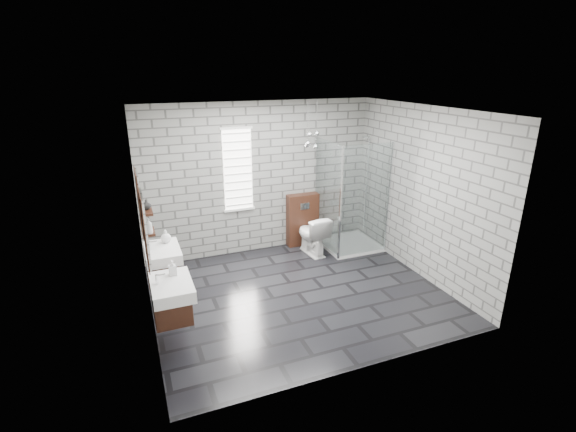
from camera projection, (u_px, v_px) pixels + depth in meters
floor at (298, 294)px, 6.31m from camera, size 4.20×3.60×0.02m
ceiling at (300, 109)px, 5.40m from camera, size 4.20×3.60×0.02m
wall_back at (260, 179)px, 7.44m from camera, size 4.20×0.02×2.70m
wall_front at (368, 261)px, 4.27m from camera, size 4.20×0.02×2.70m
wall_left at (141, 229)px, 5.12m from camera, size 0.02×3.60×2.70m
wall_right at (422, 193)px, 6.59m from camera, size 0.02×3.60×2.70m
vanity_left at (168, 289)px, 4.91m from camera, size 0.47×0.70×1.57m
vanity_right at (160, 255)px, 5.82m from camera, size 0.47×0.70×1.57m
shelf_lower at (149, 232)px, 5.12m from camera, size 0.14×0.30×0.03m
shelf_upper at (146, 212)px, 5.03m from camera, size 0.14×0.30×0.03m
window at (238, 170)px, 7.21m from camera, size 0.56×0.05×1.48m
cistern_panel at (302, 220)px, 7.91m from camera, size 0.60×0.20×1.00m
flush_plate at (305, 206)px, 7.71m from camera, size 0.18×0.01×0.12m
shower_enclosure at (348, 224)px, 7.70m from camera, size 1.00×1.00×2.03m
pendant_cluster at (311, 140)px, 7.11m from camera, size 0.30×0.19×0.80m
toilet at (312, 234)px, 7.56m from camera, size 0.48×0.75×0.73m
soap_bottle_a at (173, 268)px, 5.02m from camera, size 0.09×0.09×0.19m
soap_bottle_b at (166, 236)px, 5.96m from camera, size 0.19×0.19×0.19m
soap_bottle_c at (149, 226)px, 4.99m from camera, size 0.09×0.09×0.19m
vase at (146, 205)px, 5.05m from camera, size 0.13×0.13×0.12m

